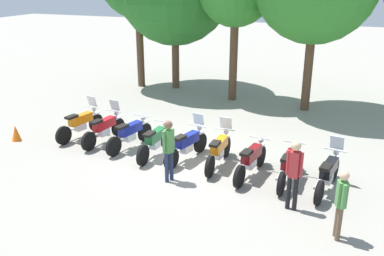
{
  "coord_description": "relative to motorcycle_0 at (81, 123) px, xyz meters",
  "views": [
    {
      "loc": [
        4.48,
        -11.11,
        5.42
      ],
      "look_at": [
        0.0,
        0.5,
        0.9
      ],
      "focal_mm": 39.76,
      "sensor_mm": 36.0,
      "label": 1
    }
  ],
  "objects": [
    {
      "name": "motorcycle_5",
      "position": [
        5.24,
        -0.54,
        0.0
      ],
      "size": [
        0.62,
        2.19,
        1.37
      ],
      "rotation": [
        0.0,
        0.0,
        1.56
      ],
      "color": "black",
      "rests_on": "ground_plane"
    },
    {
      "name": "motorcycle_6",
      "position": [
        6.29,
        -0.87,
        -0.01
      ],
      "size": [
        0.69,
        2.18,
        0.99
      ],
      "rotation": [
        0.0,
        0.0,
        1.42
      ],
      "color": "black",
      "rests_on": "ground_plane"
    },
    {
      "name": "motorcycle_1",
      "position": [
        1.05,
        -0.14,
        0.0
      ],
      "size": [
        0.65,
        2.19,
        1.37
      ],
      "rotation": [
        0.0,
        0.0,
        1.45
      ],
      "color": "black",
      "rests_on": "ground_plane"
    },
    {
      "name": "motorcycle_3",
      "position": [
        3.14,
        -0.53,
        -0.01
      ],
      "size": [
        0.62,
        2.19,
        0.99
      ],
      "rotation": [
        0.0,
        0.0,
        1.53
      ],
      "color": "black",
      "rests_on": "ground_plane"
    },
    {
      "name": "motorcycle_4",
      "position": [
        4.2,
        -0.48,
        0.0
      ],
      "size": [
        0.78,
        2.16,
        1.37
      ],
      "rotation": [
        0.0,
        0.0,
        1.34
      ],
      "color": "black",
      "rests_on": "ground_plane"
    },
    {
      "name": "person_1",
      "position": [
        4.26,
        -1.99,
        0.53
      ],
      "size": [
        0.31,
        0.4,
        1.78
      ],
      "rotation": [
        0.0,
        0.0,
        5.83
      ],
      "color": "#232D4C",
      "rests_on": "ground_plane"
    },
    {
      "name": "motorcycle_2",
      "position": [
        2.1,
        -0.26,
        -0.01
      ],
      "size": [
        0.75,
        2.16,
        0.99
      ],
      "rotation": [
        0.0,
        0.0,
        1.37
      ],
      "color": "black",
      "rests_on": "ground_plane"
    },
    {
      "name": "motorcycle_0",
      "position": [
        0.0,
        0.0,
        0.0
      ],
      "size": [
        0.73,
        2.17,
        1.37
      ],
      "rotation": [
        0.0,
        0.0,
        1.39
      ],
      "color": "black",
      "rests_on": "ground_plane"
    },
    {
      "name": "ground_plane",
      "position": [
        4.19,
        -0.55,
        -0.52
      ],
      "size": [
        80.0,
        80.0,
        0.0
      ],
      "primitive_type": "plane",
      "color": "gray"
    },
    {
      "name": "traffic_cone",
      "position": [
        -1.9,
        -1.1,
        -0.24
      ],
      "size": [
        0.32,
        0.32,
        0.55
      ],
      "primitive_type": "cone",
      "color": "orange",
      "rests_on": "ground_plane"
    },
    {
      "name": "motorcycle_8",
      "position": [
        8.39,
        -1.02,
        0.0
      ],
      "size": [
        0.72,
        2.17,
        1.37
      ],
      "rotation": [
        0.0,
        0.0,
        1.4
      ],
      "color": "black",
      "rests_on": "ground_plane"
    },
    {
      "name": "person_2",
      "position": [
        7.65,
        -2.3,
        0.55
      ],
      "size": [
        0.41,
        0.27,
        1.79
      ],
      "rotation": [
        0.0,
        0.0,
        4.58
      ],
      "color": "black",
      "rests_on": "ground_plane"
    },
    {
      "name": "motorcycle_7",
      "position": [
        7.34,
        -0.86,
        -0.01
      ],
      "size": [
        0.62,
        2.19,
        0.99
      ],
      "rotation": [
        0.0,
        0.0,
        1.51
      ],
      "color": "black",
      "rests_on": "ground_plane"
    },
    {
      "name": "person_0",
      "position": [
        8.76,
        -3.17,
        0.42
      ],
      "size": [
        0.26,
        0.41,
        1.62
      ],
      "rotation": [
        0.0,
        0.0,
        3.43
      ],
      "color": "brown",
      "rests_on": "ground_plane"
    }
  ]
}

